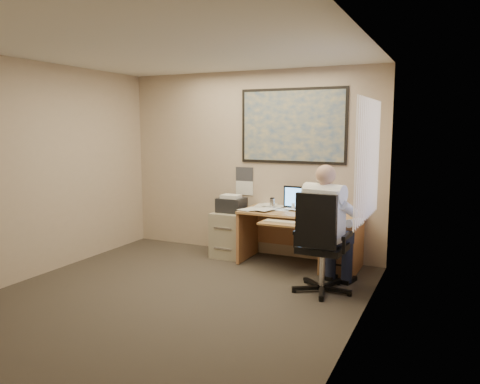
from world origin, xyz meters
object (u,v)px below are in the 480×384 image
at_px(filing_cabinet, 232,230).
at_px(office_chair, 321,264).
at_px(desk, 324,236).
at_px(person, 324,229).

xyz_separation_m(filing_cabinet, office_chair, (1.62, -0.98, -0.05)).
xyz_separation_m(desk, filing_cabinet, (-1.39, 0.03, -0.05)).
distance_m(desk, office_chair, 0.98).
bearing_deg(filing_cabinet, office_chair, -31.10).
xyz_separation_m(filing_cabinet, person, (1.61, -0.89, 0.34)).
relative_size(filing_cabinet, person, 0.62).
xyz_separation_m(desk, office_chair, (0.22, -0.95, -0.10)).
distance_m(filing_cabinet, person, 1.88).
bearing_deg(filing_cabinet, desk, -1.15).
xyz_separation_m(desk, person, (0.22, -0.86, 0.29)).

